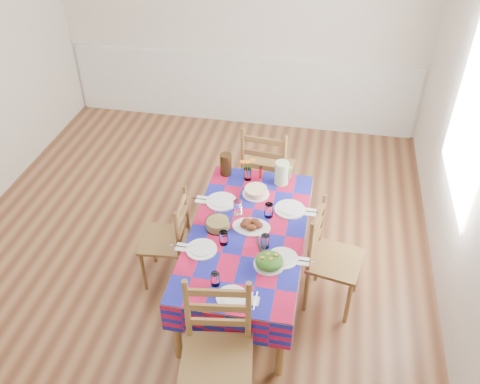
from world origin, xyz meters
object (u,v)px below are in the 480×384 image
(green_pitcher, at_px, (282,173))
(tea_pitcher, at_px, (226,164))
(meat_platter, at_px, (251,225))
(dining_table, at_px, (248,238))
(chair_near, at_px, (217,355))
(chair_right, at_px, (330,259))
(chair_left, at_px, (169,240))
(chair_far, at_px, (266,171))

(green_pitcher, bearing_deg, tea_pitcher, 175.68)
(meat_platter, height_order, green_pitcher, green_pitcher)
(dining_table, relative_size, meat_platter, 5.53)
(dining_table, relative_size, chair_near, 1.63)
(meat_platter, bearing_deg, dining_table, -114.40)
(tea_pitcher, relative_size, chair_right, 0.22)
(dining_table, xyz_separation_m, chair_right, (0.68, 0.01, -0.12))
(tea_pitcher, bearing_deg, green_pitcher, -4.32)
(meat_platter, bearing_deg, chair_near, -91.48)
(dining_table, bearing_deg, tea_pitcher, 114.57)
(chair_right, bearing_deg, chair_near, 158.10)
(tea_pitcher, bearing_deg, chair_left, -114.63)
(chair_left, bearing_deg, dining_table, 85.58)
(dining_table, height_order, chair_left, chair_left)
(chair_left, bearing_deg, tea_pitcher, 151.21)
(meat_platter, xyz_separation_m, chair_far, (-0.03, 1.02, -0.17))
(tea_pitcher, height_order, chair_far, chair_far)
(chair_near, bearing_deg, tea_pitcher, 91.86)
(green_pitcher, bearing_deg, chair_left, -140.79)
(meat_platter, distance_m, chair_left, 0.74)
(chair_left, bearing_deg, chair_right, 86.05)
(chair_near, distance_m, chair_far, 2.14)
(chair_far, bearing_deg, chair_near, 96.13)
(green_pitcher, relative_size, tea_pitcher, 1.02)
(dining_table, height_order, chair_near, chair_near)
(chair_near, height_order, chair_right, chair_near)
(dining_table, distance_m, green_pitcher, 0.75)
(dining_table, xyz_separation_m, tea_pitcher, (-0.34, 0.74, 0.18))
(meat_platter, relative_size, green_pitcher, 1.43)
(chair_left, bearing_deg, green_pitcher, 125.05)
(chair_left, height_order, chair_right, chair_right)
(dining_table, relative_size, chair_far, 1.62)
(chair_far, bearing_deg, chair_left, 63.85)
(dining_table, height_order, chair_far, chair_far)
(dining_table, distance_m, meat_platter, 0.11)
(green_pitcher, xyz_separation_m, tea_pitcher, (-0.52, 0.04, -0.00))
(green_pitcher, bearing_deg, chair_right, -54.46)
(chair_near, bearing_deg, green_pitcher, 75.43)
(green_pitcher, distance_m, chair_right, 0.91)
(green_pitcher, height_order, tea_pitcher, green_pitcher)
(dining_table, distance_m, chair_right, 0.69)
(chair_far, bearing_deg, tea_pitcher, 50.30)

